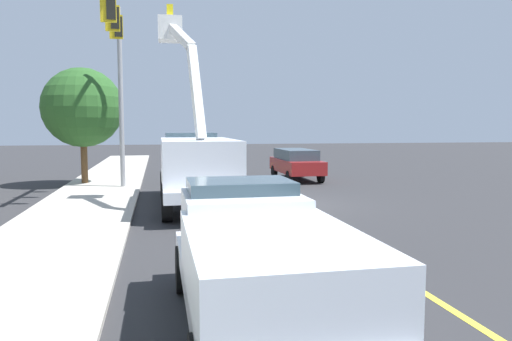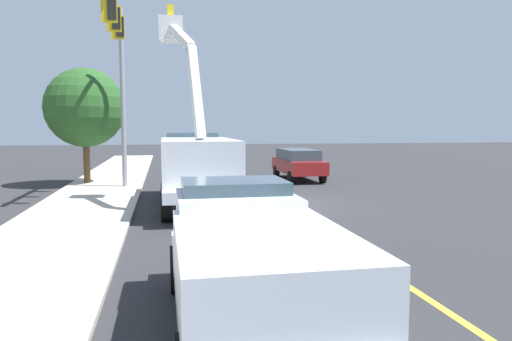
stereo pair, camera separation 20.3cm
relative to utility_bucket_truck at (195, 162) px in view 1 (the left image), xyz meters
The scene contains 11 objects.
ground 3.71m from the utility_bucket_truck, 98.49° to the right, with size 120.00×120.00×0.00m, color #2D2D30.
sidewalk_far_side 4.34m from the utility_bucket_truck, 99.57° to the left, with size 60.00×3.60×0.12m, color #B2ADA3.
lane_centre_stripe 3.71m from the utility_bucket_truck, 98.49° to the right, with size 50.00×0.16×0.01m, color yellow.
utility_bucket_truck is the anchor object (origin of this frame).
service_pickup_truck 11.36m from the utility_bucket_truck, behind, with size 5.65×2.30×2.06m.
passing_minivan 9.62m from the utility_bucket_truck, 38.33° to the right, with size 4.85×2.05×1.69m.
traffic_cone_mid_front 8.08m from the utility_bucket_truck, 162.52° to the right, with size 0.40×0.40×0.75m.
traffic_cone_mid_rear 3.41m from the utility_bucket_truck, 147.21° to the right, with size 0.40×0.40×0.80m.
traffic_cone_trailing 4.88m from the utility_bucket_truck, 24.37° to the right, with size 0.40×0.40×0.75m.
traffic_signal_mast 6.36m from the utility_bucket_truck, 41.41° to the left, with size 5.99×0.65×8.41m.
street_tree_right 9.01m from the utility_bucket_truck, 36.27° to the left, with size 3.93×3.93×5.85m.
Camera 1 is at (-17.44, 4.21, 2.99)m, focal length 33.41 mm.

